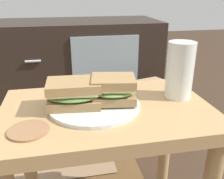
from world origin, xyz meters
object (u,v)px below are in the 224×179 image
at_px(tv_cabinet, 81,67).
at_px(sandwich_back, 113,89).
at_px(beer_glass, 180,72).
at_px(coaster, 29,130).
at_px(sandwich_front, 74,93).
at_px(plate, 94,105).
at_px(paper_bag, 146,114).

relative_size(tv_cabinet, sandwich_back, 7.15).
relative_size(beer_glass, coaster, 1.76).
distance_m(tv_cabinet, sandwich_front, 0.96).
distance_m(plate, paper_bag, 0.64).
bearing_deg(paper_bag, coaster, -130.45).
xyz_separation_m(sandwich_front, paper_bag, (0.37, 0.46, -0.34)).
bearing_deg(plate, sandwich_front, 177.99).
bearing_deg(plate, paper_bag, 55.56).
bearing_deg(coaster, plate, 30.90).
bearing_deg(plate, tv_cabinet, 87.74).
relative_size(coaster, paper_bag, 0.27).
distance_m(plate, sandwich_front, 0.06).
bearing_deg(sandwich_front, sandwich_back, -2.01).
bearing_deg(tv_cabinet, paper_bag, -58.99).
bearing_deg(coaster, sandwich_back, 23.87).
bearing_deg(sandwich_back, tv_cabinet, 90.91).
bearing_deg(beer_glass, plate, -175.29).
distance_m(sandwich_back, paper_bag, 0.64).
height_order(sandwich_front, coaster, sandwich_front).
height_order(sandwich_back, coaster, sandwich_back).
bearing_deg(sandwich_front, coaster, -137.83).
xyz_separation_m(tv_cabinet, coaster, (-0.20, -1.03, 0.17)).
distance_m(tv_cabinet, coaster, 1.07).
relative_size(plate, sandwich_back, 1.82).
relative_size(sandwich_back, coaster, 1.47).
distance_m(tv_cabinet, paper_bag, 0.56).
relative_size(beer_glass, paper_bag, 0.47).
distance_m(tv_cabinet, beer_glass, 0.97).
height_order(plate, paper_bag, plate).
height_order(beer_glass, coaster, beer_glass).
bearing_deg(coaster, paper_bag, 49.55).
height_order(plate, coaster, plate).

